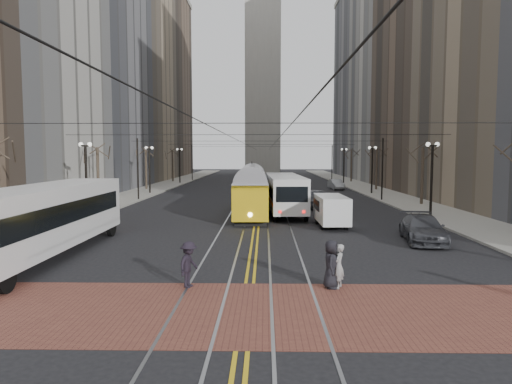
{
  "coord_description": "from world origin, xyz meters",
  "views": [
    {
      "loc": [
        0.58,
        -18.08,
        4.96
      ],
      "look_at": [
        0.12,
        5.31,
        3.0
      ],
      "focal_mm": 32.0,
      "sensor_mm": 36.0,
      "label": 1
    }
  ],
  "objects_px": {
    "clock_tower": "(263,33)",
    "sedan_parked": "(423,229)",
    "streetcar": "(252,196)",
    "pedestrian_b": "(339,266)",
    "transit_bus": "(45,222)",
    "rear_bus": "(284,194)",
    "pedestrian_d": "(189,264)",
    "pedestrian_a": "(331,264)",
    "sedan_silver": "(336,184)",
    "sedan_grey": "(317,199)",
    "cargo_van": "(331,211)"
  },
  "relations": [
    {
      "from": "clock_tower",
      "to": "sedan_parked",
      "type": "height_order",
      "value": "clock_tower"
    },
    {
      "from": "streetcar",
      "to": "pedestrian_b",
      "type": "xyz_separation_m",
      "value": [
        3.8,
        -20.33,
        -0.74
      ]
    },
    {
      "from": "transit_bus",
      "to": "rear_bus",
      "type": "relative_size",
      "value": 1.13
    },
    {
      "from": "pedestrian_d",
      "to": "pedestrian_b",
      "type": "bearing_deg",
      "value": -70.75
    },
    {
      "from": "pedestrian_a",
      "to": "sedan_parked",
      "type": "bearing_deg",
      "value": -22.62
    },
    {
      "from": "rear_bus",
      "to": "sedan_silver",
      "type": "distance_m",
      "value": 26.84
    },
    {
      "from": "sedan_grey",
      "to": "sedan_parked",
      "type": "bearing_deg",
      "value": -76.85
    },
    {
      "from": "transit_bus",
      "to": "sedan_silver",
      "type": "height_order",
      "value": "transit_bus"
    },
    {
      "from": "pedestrian_b",
      "to": "rear_bus",
      "type": "bearing_deg",
      "value": -155.29
    },
    {
      "from": "transit_bus",
      "to": "sedan_parked",
      "type": "xyz_separation_m",
      "value": [
        19.45,
        4.26,
        -0.97
      ]
    },
    {
      "from": "clock_tower",
      "to": "cargo_van",
      "type": "bearing_deg",
      "value": -86.73
    },
    {
      "from": "sedan_silver",
      "to": "transit_bus",
      "type": "bearing_deg",
      "value": -122.57
    },
    {
      "from": "streetcar",
      "to": "sedan_silver",
      "type": "relative_size",
      "value": 3.12
    },
    {
      "from": "clock_tower",
      "to": "transit_bus",
      "type": "relative_size",
      "value": 4.81
    },
    {
      "from": "transit_bus",
      "to": "pedestrian_a",
      "type": "height_order",
      "value": "transit_bus"
    },
    {
      "from": "transit_bus",
      "to": "sedan_silver",
      "type": "relative_size",
      "value": 3.21
    },
    {
      "from": "clock_tower",
      "to": "pedestrian_a",
      "type": "xyz_separation_m",
      "value": [
        3.03,
        -103.5,
        -35.06
      ]
    },
    {
      "from": "clock_tower",
      "to": "pedestrian_d",
      "type": "height_order",
      "value": "clock_tower"
    },
    {
      "from": "rear_bus",
      "to": "streetcar",
      "type": "bearing_deg",
      "value": -159.4
    },
    {
      "from": "clock_tower",
      "to": "sedan_grey",
      "type": "distance_m",
      "value": 85.89
    },
    {
      "from": "transit_bus",
      "to": "rear_bus",
      "type": "xyz_separation_m",
      "value": [
        12.17,
        16.7,
        -0.14
      ]
    },
    {
      "from": "streetcar",
      "to": "pedestrian_b",
      "type": "distance_m",
      "value": 20.69
    },
    {
      "from": "pedestrian_a",
      "to": "pedestrian_b",
      "type": "height_order",
      "value": "pedestrian_a"
    },
    {
      "from": "streetcar",
      "to": "sedan_parked",
      "type": "height_order",
      "value": "streetcar"
    },
    {
      "from": "transit_bus",
      "to": "sedan_parked",
      "type": "bearing_deg",
      "value": 12.15
    },
    {
      "from": "sedan_parked",
      "to": "streetcar",
      "type": "bearing_deg",
      "value": 139.61
    },
    {
      "from": "rear_bus",
      "to": "pedestrian_b",
      "type": "bearing_deg",
      "value": -89.66
    },
    {
      "from": "sedan_parked",
      "to": "pedestrian_a",
      "type": "xyz_separation_m",
      "value": [
        -6.47,
        -9.05,
        0.16
      ]
    },
    {
      "from": "cargo_van",
      "to": "pedestrian_b",
      "type": "relative_size",
      "value": 2.92
    },
    {
      "from": "sedan_silver",
      "to": "sedan_parked",
      "type": "relative_size",
      "value": 0.83
    },
    {
      "from": "streetcar",
      "to": "sedan_parked",
      "type": "xyz_separation_m",
      "value": [
        10.0,
        -11.27,
        -0.83
      ]
    },
    {
      "from": "streetcar",
      "to": "pedestrian_a",
      "type": "bearing_deg",
      "value": -80.91
    },
    {
      "from": "streetcar",
      "to": "sedan_grey",
      "type": "relative_size",
      "value": 2.69
    },
    {
      "from": "cargo_van",
      "to": "streetcar",
      "type": "bearing_deg",
      "value": 131.38
    },
    {
      "from": "clock_tower",
      "to": "pedestrian_d",
      "type": "xyz_separation_m",
      "value": [
        -2.24,
        -103.5,
        -35.09
      ]
    },
    {
      "from": "sedan_silver",
      "to": "pedestrian_b",
      "type": "xyz_separation_m",
      "value": [
        -7.2,
        -47.01,
        0.13
      ]
    },
    {
      "from": "streetcar",
      "to": "pedestrian_a",
      "type": "relative_size",
      "value": 7.47
    },
    {
      "from": "sedan_parked",
      "to": "pedestrian_d",
      "type": "xyz_separation_m",
      "value": [
        -11.74,
        -9.05,
        0.12
      ]
    },
    {
      "from": "sedan_silver",
      "to": "clock_tower",
      "type": "bearing_deg",
      "value": 93.8
    },
    {
      "from": "rear_bus",
      "to": "sedan_parked",
      "type": "height_order",
      "value": "rear_bus"
    },
    {
      "from": "rear_bus",
      "to": "pedestrian_a",
      "type": "relative_size",
      "value": 6.78
    },
    {
      "from": "sedan_parked",
      "to": "pedestrian_a",
      "type": "bearing_deg",
      "value": -117.52
    },
    {
      "from": "sedan_grey",
      "to": "sedan_silver",
      "type": "distance_m",
      "value": 22.31
    },
    {
      "from": "transit_bus",
      "to": "rear_bus",
      "type": "height_order",
      "value": "transit_bus"
    },
    {
      "from": "sedan_silver",
      "to": "pedestrian_a",
      "type": "relative_size",
      "value": 2.39
    },
    {
      "from": "sedan_parked",
      "to": "pedestrian_a",
      "type": "height_order",
      "value": "pedestrian_a"
    },
    {
      "from": "transit_bus",
      "to": "pedestrian_d",
      "type": "relative_size",
      "value": 8.0
    },
    {
      "from": "clock_tower",
      "to": "transit_bus",
      "type": "xyz_separation_m",
      "value": [
        -9.95,
        -98.71,
        -34.24
      ]
    },
    {
      "from": "sedan_silver",
      "to": "pedestrian_d",
      "type": "relative_size",
      "value": 2.49
    },
    {
      "from": "streetcar",
      "to": "sedan_silver",
      "type": "xyz_separation_m",
      "value": [
        11.0,
        26.68,
        -0.87
      ]
    }
  ]
}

